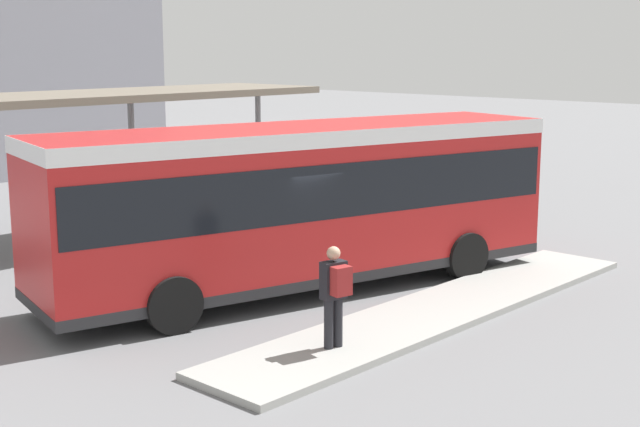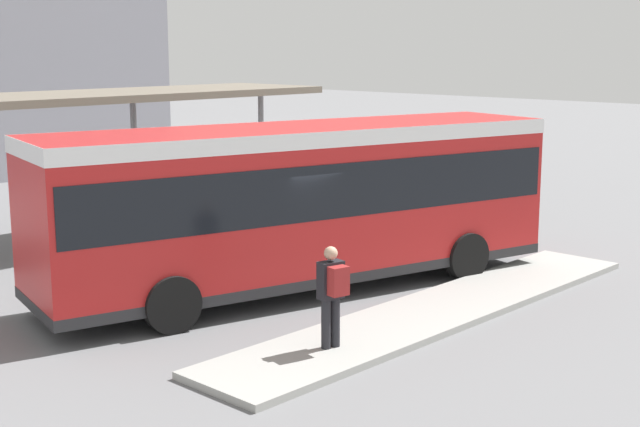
{
  "view_description": "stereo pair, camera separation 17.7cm",
  "coord_description": "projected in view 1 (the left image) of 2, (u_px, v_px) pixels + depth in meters",
  "views": [
    {
      "loc": [
        -12.4,
        -11.99,
        4.81
      ],
      "look_at": [
        0.53,
        0.0,
        1.47
      ],
      "focal_mm": 50.0,
      "sensor_mm": 36.0,
      "label": 1
    },
    {
      "loc": [
        -12.28,
        -12.11,
        4.81
      ],
      "look_at": [
        0.53,
        0.0,
        1.47
      ],
      "focal_mm": 50.0,
      "sensor_mm": 36.0,
      "label": 2
    }
  ],
  "objects": [
    {
      "name": "bicycle_green",
      "position": [
        443.0,
        203.0,
        25.53
      ],
      "size": [
        0.48,
        1.67,
        0.72
      ],
      "rotation": [
        0.0,
        0.0,
        -1.7
      ],
      "color": "black",
      "rests_on": "ground_plane"
    },
    {
      "name": "city_bus",
      "position": [
        302.0,
        195.0,
        17.49
      ],
      "size": [
        10.87,
        5.07,
        3.27
      ],
      "rotation": [
        0.0,
        0.0,
        -0.25
      ],
      "color": "red",
      "rests_on": "ground_plane"
    },
    {
      "name": "ground_plane",
      "position": [
        302.0,
        289.0,
        17.84
      ],
      "size": [
        120.0,
        120.0,
        0.0
      ],
      "primitive_type": "plane",
      "color": "slate"
    },
    {
      "name": "bicycle_white",
      "position": [
        418.0,
        200.0,
        25.89
      ],
      "size": [
        0.48,
        1.73,
        0.75
      ],
      "rotation": [
        0.0,
        0.0,
        1.48
      ],
      "color": "black",
      "rests_on": "ground_plane"
    },
    {
      "name": "curb_island",
      "position": [
        441.0,
        309.0,
        16.26
      ],
      "size": [
        10.76,
        1.8,
        0.12
      ],
      "color": "#9E9E99",
      "rests_on": "ground_plane"
    },
    {
      "name": "bicycle_orange",
      "position": [
        489.0,
        209.0,
        24.52
      ],
      "size": [
        0.48,
        1.72,
        0.75
      ],
      "rotation": [
        0.0,
        0.0,
        1.73
      ],
      "color": "black",
      "rests_on": "ground_plane"
    },
    {
      "name": "potted_planter_near_shelter",
      "position": [
        152.0,
        239.0,
        19.62
      ],
      "size": [
        0.79,
        0.79,
        1.18
      ],
      "color": "slate",
      "rests_on": "ground_plane"
    },
    {
      "name": "station_shelter",
      "position": [
        130.0,
        98.0,
        22.43
      ],
      "size": [
        10.36,
        3.42,
        3.68
      ],
      "color": "#706656",
      "rests_on": "ground_plane"
    },
    {
      "name": "pedestrian_waiting",
      "position": [
        335.0,
        291.0,
        13.84
      ],
      "size": [
        0.43,
        0.47,
        1.63
      ],
      "rotation": [
        0.0,
        0.0,
        1.36
      ],
      "color": "#232328",
      "rests_on": "curb_island"
    },
    {
      "name": "bicycle_red",
      "position": [
        464.0,
        206.0,
        24.97
      ],
      "size": [
        0.48,
        1.73,
        0.74
      ],
      "rotation": [
        0.0,
        0.0,
        -1.61
      ],
      "color": "black",
      "rests_on": "ground_plane"
    }
  ]
}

